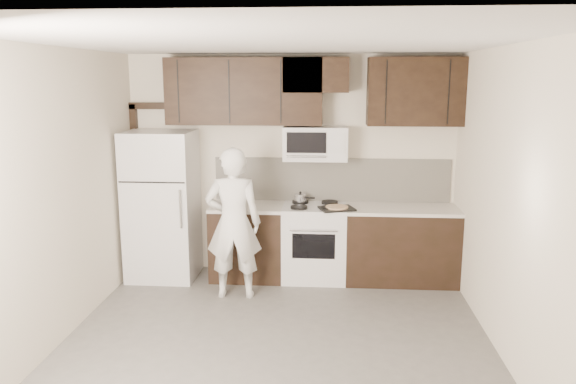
# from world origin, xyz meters

# --- Properties ---
(floor) EXTENTS (4.50, 4.50, 0.00)m
(floor) POSITION_xyz_m (0.00, 0.00, 0.00)
(floor) COLOR #575452
(floor) RESTS_ON ground
(back_wall) EXTENTS (4.00, 0.00, 4.00)m
(back_wall) POSITION_xyz_m (0.00, 2.25, 1.35)
(back_wall) COLOR beige
(back_wall) RESTS_ON ground
(ceiling) EXTENTS (4.50, 4.50, 0.00)m
(ceiling) POSITION_xyz_m (0.00, 0.00, 2.70)
(ceiling) COLOR white
(ceiling) RESTS_ON back_wall
(counter_run) EXTENTS (2.95, 0.64, 0.91)m
(counter_run) POSITION_xyz_m (0.60, 1.94, 0.46)
(counter_run) COLOR black
(counter_run) RESTS_ON floor
(stove) EXTENTS (0.76, 0.66, 0.94)m
(stove) POSITION_xyz_m (0.30, 1.94, 0.46)
(stove) COLOR silver
(stove) RESTS_ON floor
(backsplash) EXTENTS (2.90, 0.02, 0.54)m
(backsplash) POSITION_xyz_m (0.50, 2.24, 1.18)
(backsplash) COLOR beige
(backsplash) RESTS_ON counter_run
(upper_cabinets) EXTENTS (3.48, 0.35, 0.78)m
(upper_cabinets) POSITION_xyz_m (0.21, 2.08, 2.28)
(upper_cabinets) COLOR black
(upper_cabinets) RESTS_ON back_wall
(microwave) EXTENTS (0.76, 0.42, 0.40)m
(microwave) POSITION_xyz_m (0.30, 2.06, 1.65)
(microwave) COLOR silver
(microwave) RESTS_ON upper_cabinets
(refrigerator) EXTENTS (0.80, 0.76, 1.80)m
(refrigerator) POSITION_xyz_m (-1.55, 1.89, 0.90)
(refrigerator) COLOR silver
(refrigerator) RESTS_ON floor
(door_trim) EXTENTS (0.50, 0.08, 2.12)m
(door_trim) POSITION_xyz_m (-1.92, 2.21, 1.25)
(door_trim) COLOR black
(door_trim) RESTS_ON floor
(saucepan) EXTENTS (0.26, 0.15, 0.15)m
(saucepan) POSITION_xyz_m (0.12, 2.09, 0.97)
(saucepan) COLOR silver
(saucepan) RESTS_ON stove
(baking_tray) EXTENTS (0.46, 0.40, 0.02)m
(baking_tray) POSITION_xyz_m (0.56, 1.78, 0.92)
(baking_tray) COLOR black
(baking_tray) RESTS_ON counter_run
(pizza) EXTENTS (0.33, 0.33, 0.02)m
(pizza) POSITION_xyz_m (0.56, 1.78, 0.94)
(pizza) COLOR beige
(pizza) RESTS_ON baking_tray
(person) EXTENTS (0.65, 0.45, 1.69)m
(person) POSITION_xyz_m (-0.58, 1.31, 0.85)
(person) COLOR white
(person) RESTS_ON floor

